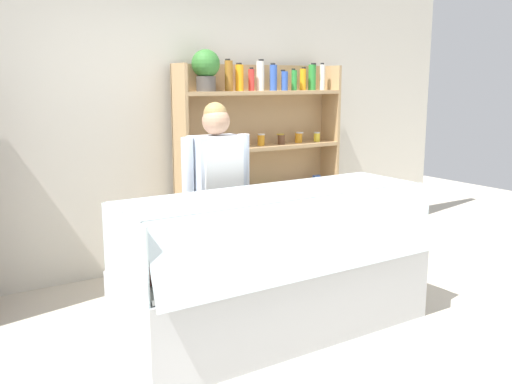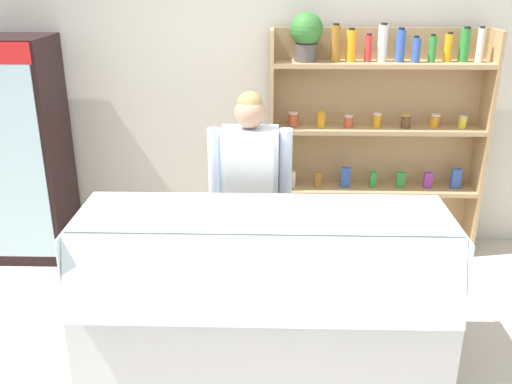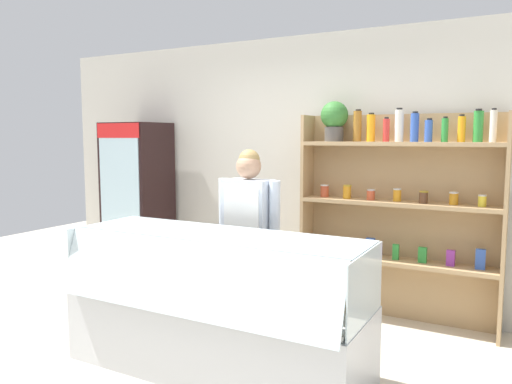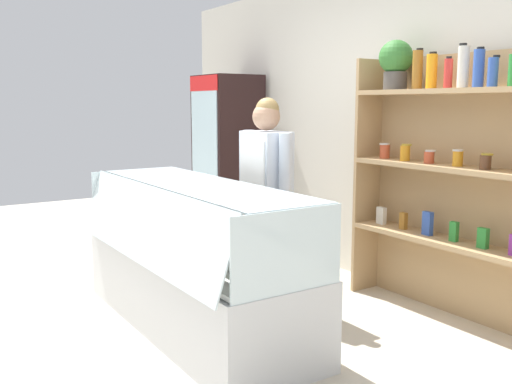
% 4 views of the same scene
% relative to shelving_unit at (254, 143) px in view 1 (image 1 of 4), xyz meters
% --- Properties ---
extents(ground_plane, '(12.00, 12.00, 0.00)m').
position_rel_shelving_unit_xyz_m(ground_plane, '(-0.70, -1.77, -1.14)').
color(ground_plane, beige).
extents(back_wall, '(6.80, 0.10, 2.70)m').
position_rel_shelving_unit_xyz_m(back_wall, '(-0.70, 0.23, 0.21)').
color(back_wall, beige).
rests_on(back_wall, ground).
extents(shelving_unit, '(1.77, 0.29, 2.02)m').
position_rel_shelving_unit_xyz_m(shelving_unit, '(0.00, 0.00, 0.00)').
color(shelving_unit, tan).
rests_on(shelving_unit, ground).
extents(deli_display_case, '(2.20, 0.81, 1.01)m').
position_rel_shelving_unit_xyz_m(deli_display_case, '(-0.85, -1.62, -0.83)').
color(deli_display_case, silver).
rests_on(deli_display_case, ground).
extents(shop_clerk, '(0.57, 0.25, 1.59)m').
position_rel_shelving_unit_xyz_m(shop_clerk, '(-0.95, -0.96, -0.21)').
color(shop_clerk, '#383D51').
rests_on(shop_clerk, ground).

